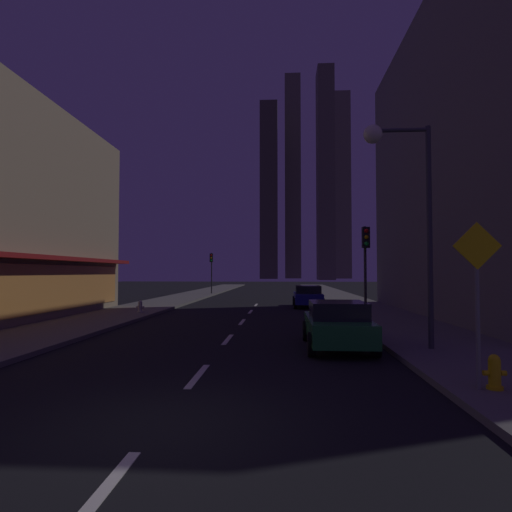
{
  "coord_description": "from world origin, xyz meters",
  "views": [
    {
      "loc": [
        1.93,
        -6.38,
        2.35
      ],
      "look_at": [
        0.0,
        23.92,
        3.52
      ],
      "focal_mm": 29.72,
      "sensor_mm": 36.0,
      "label": 1
    }
  ],
  "objects": [
    {
      "name": "skyscraper_distant_mid",
      "position": [
        5.85,
        158.32,
        39.61
      ],
      "size": [
        6.06,
        7.99,
        79.23
      ],
      "primitive_type": "cube",
      "color": "#5D5946",
      "rests_on": "ground"
    },
    {
      "name": "ground_plane",
      "position": [
        0.0,
        32.0,
        -0.05
      ],
      "size": [
        78.0,
        136.0,
        0.1
      ],
      "primitive_type": "cube",
      "color": "black"
    },
    {
      "name": "car_parked_far",
      "position": [
        3.6,
        22.37,
        0.74
      ],
      "size": [
        1.98,
        4.24,
        1.45
      ],
      "color": "navy",
      "rests_on": "ground"
    },
    {
      "name": "lane_marking_center",
      "position": [
        0.0,
        11.0,
        0.01
      ],
      "size": [
        0.16,
        28.2,
        0.01
      ],
      "color": "silver",
      "rests_on": "ground"
    },
    {
      "name": "fire_hydrant_far_left",
      "position": [
        -5.9,
        16.48,
        0.45
      ],
      "size": [
        0.42,
        0.3,
        0.65
      ],
      "color": "#B2B2B2",
      "rests_on": "sidewalk_left"
    },
    {
      "name": "traffic_light_near_right",
      "position": [
        5.5,
        12.15,
        3.19
      ],
      "size": [
        0.32,
        0.48,
        4.2
      ],
      "color": "#2D2D2D",
      "rests_on": "sidewalk_right"
    },
    {
      "name": "skyscraper_distant_tall",
      "position": [
        -3.09,
        145.42,
        32.06
      ],
      "size": [
        6.3,
        5.38,
        64.11
      ],
      "primitive_type": "cube",
      "color": "#474435",
      "rests_on": "ground"
    },
    {
      "name": "sidewalk_right",
      "position": [
        7.0,
        32.0,
        0.07
      ],
      "size": [
        4.0,
        76.0,
        0.15
      ],
      "primitive_type": "cube",
      "color": "#605E59",
      "rests_on": "ground"
    },
    {
      "name": "sidewalk_left",
      "position": [
        -7.0,
        32.0,
        0.07
      ],
      "size": [
        4.0,
        76.0,
        0.15
      ],
      "primitive_type": "cube",
      "color": "#605E59",
      "rests_on": "ground"
    },
    {
      "name": "skyscraper_distant_slender",
      "position": [
        23.36,
        156.04,
        35.48
      ],
      "size": [
        8.34,
        7.42,
        70.97
      ],
      "primitive_type": "cube",
      "color": "#645F4B",
      "rests_on": "ground"
    },
    {
      "name": "skyscraper_distant_short",
      "position": [
        15.27,
        125.95,
        33.13
      ],
      "size": [
        5.08,
        8.85,
        66.25
      ],
      "primitive_type": "cube",
      "color": "brown",
      "rests_on": "ground"
    },
    {
      "name": "fire_hydrant_yellow_near",
      "position": [
        5.9,
        1.93,
        0.45
      ],
      "size": [
        0.42,
        0.3,
        0.65
      ],
      "color": "yellow",
      "rests_on": "sidewalk_right"
    },
    {
      "name": "street_lamp_right",
      "position": [
        5.38,
        6.22,
        5.07
      ],
      "size": [
        1.96,
        0.56,
        6.58
      ],
      "color": "#38383D",
      "rests_on": "sidewalk_right"
    },
    {
      "name": "car_parked_near",
      "position": [
        3.6,
        6.93,
        0.74
      ],
      "size": [
        1.98,
        4.24,
        1.45
      ],
      "color": "#1E722D",
      "rests_on": "ground"
    },
    {
      "name": "pedestrian_crossing_sign",
      "position": [
        5.6,
        1.89,
        2.02
      ],
      "size": [
        0.91,
        0.08,
        3.15
      ],
      "color": "slate",
      "rests_on": "sidewalk_right"
    },
    {
      "name": "traffic_light_far_left",
      "position": [
        -5.5,
        37.27,
        3.19
      ],
      "size": [
        0.32,
        0.48,
        4.2
      ],
      "color": "#2D2D2D",
      "rests_on": "sidewalk_left"
    }
  ]
}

